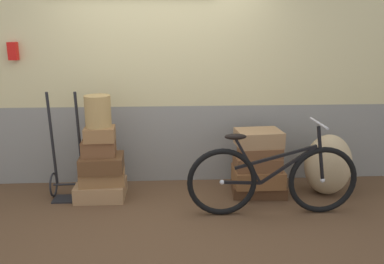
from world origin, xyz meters
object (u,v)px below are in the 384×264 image
at_px(suitcase_1, 103,177).
at_px(suitcase_6, 258,176).
at_px(bicycle, 272,179).
at_px(suitcase_3, 99,148).
at_px(wicker_basket, 98,111).
at_px(suitcase_2, 102,163).
at_px(suitcase_9, 259,138).
at_px(luggage_trolley, 68,173).
at_px(burlap_sack, 328,165).
at_px(suitcase_7, 257,162).
at_px(suitcase_5, 258,187).
at_px(suitcase_8, 260,151).
at_px(suitcase_0, 101,190).
at_px(suitcase_4, 100,134).

distance_m(suitcase_1, suitcase_6, 1.76).
height_order(suitcase_1, bicycle, bicycle).
bearing_deg(bicycle, suitcase_3, 164.48).
bearing_deg(bicycle, wicker_basket, 164.44).
xyz_separation_m(suitcase_2, suitcase_9, (1.76, 0.04, 0.25)).
xyz_separation_m(luggage_trolley, bicycle, (2.20, -0.56, 0.09)).
height_order(suitcase_1, suitcase_2, suitcase_2).
xyz_separation_m(wicker_basket, burlap_sack, (2.58, -0.03, -0.65)).
relative_size(suitcase_1, wicker_basket, 1.44).
distance_m(suitcase_9, luggage_trolley, 2.19).
relative_size(suitcase_7, bicycle, 0.29).
bearing_deg(luggage_trolley, suitcase_9, -1.03).
bearing_deg(suitcase_5, wicker_basket, -174.27).
relative_size(suitcase_1, bicycle, 0.28).
distance_m(suitcase_5, wicker_basket, 2.03).
bearing_deg(suitcase_1, suitcase_8, -5.71).
xyz_separation_m(suitcase_5, luggage_trolley, (-2.18, 0.02, 0.22)).
height_order(suitcase_5, suitcase_6, suitcase_6).
xyz_separation_m(suitcase_0, suitcase_5, (1.81, 0.02, -0.02)).
bearing_deg(suitcase_3, suitcase_9, -3.44).
distance_m(suitcase_7, suitcase_9, 0.28).
xyz_separation_m(suitcase_5, bicycle, (0.02, -0.53, 0.31)).
bearing_deg(suitcase_0, suitcase_5, 0.62).
relative_size(suitcase_3, suitcase_6, 0.66).
height_order(suitcase_5, burlap_sack, burlap_sack).
bearing_deg(wicker_basket, burlap_sack, -0.60).
bearing_deg(suitcase_0, luggage_trolley, 172.68).
height_order(suitcase_4, suitcase_9, suitcase_4).
distance_m(suitcase_3, suitcase_5, 1.88).
bearing_deg(suitcase_7, suitcase_8, -7.15).
bearing_deg(burlap_sack, wicker_basket, 179.40).
bearing_deg(suitcase_4, bicycle, -17.79).
xyz_separation_m(suitcase_4, suitcase_6, (1.76, 0.01, -0.53)).
relative_size(suitcase_5, bicycle, 0.35).
distance_m(suitcase_2, luggage_trolley, 0.43).
distance_m(suitcase_2, suitcase_3, 0.18).
distance_m(suitcase_5, bicycle, 0.62).
bearing_deg(suitcase_8, suitcase_1, 176.81).
height_order(suitcase_0, suitcase_7, suitcase_7).
bearing_deg(suitcase_2, suitcase_8, -2.83).
bearing_deg(suitcase_0, wicker_basket, -18.63).
bearing_deg(suitcase_7, burlap_sack, -0.80).
height_order(suitcase_2, suitcase_5, suitcase_2).
height_order(suitcase_2, luggage_trolley, luggage_trolley).
bearing_deg(suitcase_5, suitcase_2, -173.55).
relative_size(suitcase_3, suitcase_9, 0.73).
xyz_separation_m(suitcase_7, wicker_basket, (-1.76, 0.02, 0.61)).
bearing_deg(suitcase_1, wicker_basket, 120.73).
relative_size(suitcase_3, bicycle, 0.21).
relative_size(suitcase_4, burlap_sack, 0.46).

